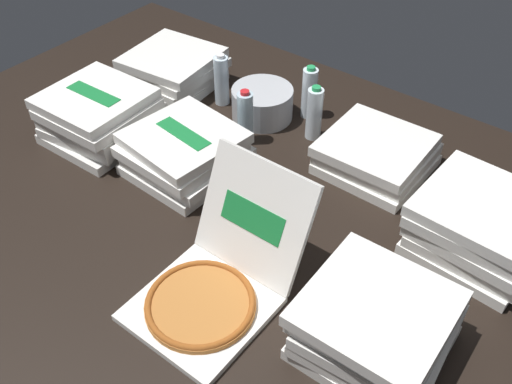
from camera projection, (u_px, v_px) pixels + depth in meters
The scene contains 13 objects.
ground_plane at pixel (229, 233), 2.03m from camera, with size 3.20×2.40×0.02m, color black.
open_pizza_box at pixel (215, 282), 1.76m from camera, with size 0.38×0.54×0.38m.
pizza_stack_right_mid at pixel (376, 325), 1.60m from camera, with size 0.42×0.42×0.21m.
pizza_stack_right_near at pixel (100, 116), 2.37m from camera, with size 0.43×0.43×0.21m.
pizza_stack_center_far at pixel (173, 70), 2.69m from camera, with size 0.43×0.42×0.17m.
pizza_stack_center_near at pixel (376, 154), 2.25m from camera, with size 0.40×0.40×0.13m.
pizza_stack_left_far at pixel (185, 153), 2.22m from camera, with size 0.42×0.43×0.17m.
pizza_stack_left_near at pixel (479, 226), 1.89m from camera, with size 0.42×0.41×0.21m.
ice_bucket at pixel (262, 103), 2.51m from camera, with size 0.27×0.27×0.14m, color #B7BABF.
water_bottle_0 at pixel (245, 118), 2.34m from camera, with size 0.07×0.07×0.24m.
water_bottle_1 at pixel (221, 80), 2.56m from camera, with size 0.07×0.07×0.24m.
water_bottle_2 at pixel (314, 113), 2.36m from camera, with size 0.07×0.07×0.24m.
water_bottle_3 at pixel (309, 93), 2.48m from camera, with size 0.07×0.07×0.24m.
Camera 1 is at (0.94, -1.06, 1.45)m, focal length 40.19 mm.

